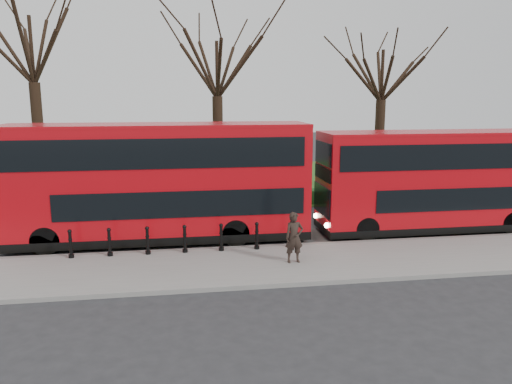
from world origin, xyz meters
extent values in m
plane|color=#28282B|center=(0.00, 0.00, 0.00)|extent=(120.00, 120.00, 0.00)
cube|color=gray|center=(0.00, -3.00, 0.07)|extent=(60.00, 4.00, 0.15)
cube|color=slate|center=(0.00, -1.00, 0.07)|extent=(60.00, 0.25, 0.16)
cube|color=#2A501A|center=(0.00, 15.00, 0.03)|extent=(60.00, 18.00, 0.06)
cube|color=black|center=(0.00, 6.80, 0.40)|extent=(60.00, 0.90, 0.80)
cube|color=yellow|center=(0.00, -0.70, 0.01)|extent=(60.00, 0.10, 0.01)
cube|color=yellow|center=(0.00, -0.50, 0.01)|extent=(60.00, 0.10, 0.01)
cylinder|color=black|center=(-8.00, 10.00, 3.30)|extent=(0.60, 0.60, 6.61)
cylinder|color=black|center=(2.00, 10.00, 2.93)|extent=(0.60, 0.60, 5.86)
cylinder|color=black|center=(12.00, 10.00, 2.82)|extent=(0.60, 0.60, 5.64)
cylinder|color=black|center=(-4.26, -1.35, 0.65)|extent=(0.15, 0.15, 1.00)
cylinder|color=black|center=(-2.90, -1.35, 0.65)|extent=(0.15, 0.15, 1.00)
cylinder|color=black|center=(-1.55, -1.35, 0.65)|extent=(0.15, 0.15, 1.00)
cylinder|color=black|center=(-0.19, -1.35, 0.65)|extent=(0.15, 0.15, 1.00)
cylinder|color=black|center=(1.17, -1.35, 0.65)|extent=(0.15, 0.15, 1.00)
cylinder|color=black|center=(2.52, -1.35, 0.65)|extent=(0.15, 0.15, 1.00)
cylinder|color=black|center=(3.88, -1.35, 0.65)|extent=(0.15, 0.15, 1.00)
cube|color=#B50811|center=(-1.12, 0.86, 2.59)|extent=(11.99, 2.72, 4.41)
cube|color=black|center=(-1.12, 0.86, 0.33)|extent=(12.01, 2.74, 0.33)
cube|color=black|center=(-0.25, -0.51, 1.80)|extent=(9.59, 0.04, 1.04)
cube|color=black|center=(-1.12, -0.51, 3.76)|extent=(11.33, 0.04, 1.14)
cube|color=black|center=(-7.14, 0.86, 2.94)|extent=(0.06, 2.40, 0.60)
cylinder|color=black|center=(-5.37, -0.34, 0.54)|extent=(1.09, 0.33, 1.09)
cylinder|color=black|center=(-5.37, 2.06, 0.54)|extent=(1.09, 0.33, 1.09)
cylinder|color=black|center=(1.82, -0.34, 0.54)|extent=(1.09, 0.33, 1.09)
cylinder|color=black|center=(1.82, 2.06, 0.54)|extent=(1.09, 0.33, 1.09)
cube|color=#B50811|center=(11.15, 0.66, 2.37)|extent=(10.96, 2.49, 4.03)
cube|color=black|center=(11.15, 0.66, 0.30)|extent=(10.98, 2.51, 0.30)
cube|color=black|center=(11.95, -0.60, 1.64)|extent=(8.76, 0.04, 0.95)
cube|color=black|center=(11.15, -0.60, 3.44)|extent=(10.36, 0.04, 1.05)
cube|color=black|center=(5.65, 0.66, 2.69)|extent=(0.06, 2.19, 0.55)
cylinder|color=black|center=(7.26, -0.44, 0.50)|extent=(1.00, 0.30, 1.00)
cylinder|color=black|center=(7.26, 1.75, 0.50)|extent=(1.00, 0.30, 1.00)
cylinder|color=black|center=(13.84, -0.44, 0.50)|extent=(1.00, 0.30, 1.00)
cylinder|color=black|center=(13.84, 1.75, 0.50)|extent=(1.00, 0.30, 1.00)
imported|color=black|center=(3.57, -3.06, 1.04)|extent=(0.68, 0.47, 1.79)
camera|label=1|loc=(-0.33, -19.39, 5.90)|focal=35.00mm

